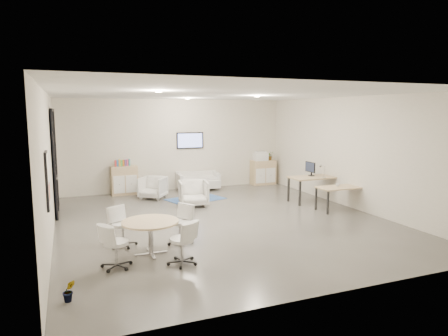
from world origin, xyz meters
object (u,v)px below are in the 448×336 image
loveseat (198,181)px  armchair_right (193,192)px  sideboard_right (263,172)px  armchair_left (153,186)px  round_table (150,225)px  desk_front (340,189)px  sideboard_left (124,180)px  desk_rear (314,179)px

loveseat → armchair_right: armchair_right is taller
sideboard_right → armchair_left: sideboard_right is taller
armchair_left → round_table: (-1.08, -5.07, 0.20)m
desk_front → sideboard_right: bearing=92.5°
sideboard_left → loveseat: sideboard_left is taller
armchair_left → armchair_right: bearing=-22.9°
round_table → desk_rear: bearing=26.2°
sideboard_right → desk_front: 4.45m
armchair_left → round_table: armchair_left is taller
armchair_left → desk_front: armchair_left is taller
loveseat → desk_front: (2.81, -4.33, 0.30)m
sideboard_right → round_table: size_ratio=0.84×
armchair_left → armchair_right: size_ratio=0.93×
armchair_right → desk_front: (3.69, -2.03, 0.19)m
desk_front → armchair_left: bearing=143.4°
armchair_right → desk_rear: size_ratio=0.55×
sideboard_right → desk_front: size_ratio=0.72×
sideboard_left → round_table: 6.03m
loveseat → armchair_left: size_ratio=1.98×
sideboard_right → desk_rear: size_ratio=0.61×
armchair_left → desk_front: size_ratio=0.60×
armchair_left → armchair_right: (0.91, -1.47, 0.03)m
desk_rear → armchair_right: bearing=166.7°
sideboard_left → armchair_right: (1.67, -2.43, -0.07)m
loveseat → armchair_left: 1.97m
loveseat → desk_front: size_ratio=1.18×
sideboard_left → desk_rear: sideboard_left is taller
sideboard_left → desk_front: (5.36, -4.45, 0.12)m
sideboard_right → loveseat: bearing=-177.3°
armchair_right → desk_rear: bearing=-4.2°
sideboard_right → armchair_right: bearing=-145.6°
armchair_right → round_table: size_ratio=0.76×
armchair_right → loveseat: bearing=77.9°
sideboard_right → round_table: (-5.54, -6.02, 0.12)m
desk_rear → loveseat: bearing=131.0°
sideboard_right → desk_front: sideboard_right is taller
loveseat → desk_front: bearing=-52.8°
sideboard_left → armchair_left: 1.23m
armchair_left → desk_front: 5.78m
armchair_left → round_table: size_ratio=0.70×
armchair_right → desk_rear: (3.63, -0.84, 0.29)m
loveseat → desk_rear: (2.75, -3.14, 0.41)m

